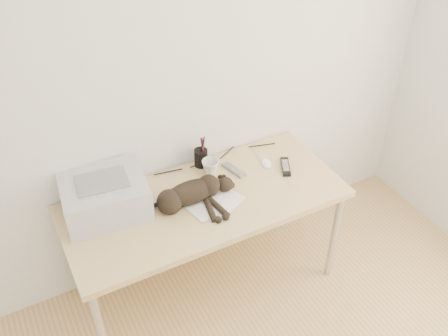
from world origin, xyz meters
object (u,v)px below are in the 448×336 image
printer (105,196)px  cat (188,195)px  pen_cup (201,157)px  mug (211,167)px  desk (199,207)px  mouse (266,162)px

printer → cat: printer is taller
cat → pen_cup: size_ratio=2.99×
cat → mug: size_ratio=6.03×
pen_cup → printer: bearing=-169.3°
pen_cup → mug: bearing=-82.1°
desk → mouse: 0.50m
pen_cup → mouse: 0.40m
mug → pen_cup: (-0.01, 0.10, 0.01)m
printer → mug: (0.65, 0.02, -0.05)m
desk → mouse: bearing=3.1°
printer → cat: bearing=-21.7°
printer → desk: bearing=-9.3°
mouse → mug: bearing=-176.7°
pen_cup → cat: bearing=-127.2°
cat → pen_cup: bearing=52.0°
mug → mouse: (0.34, -0.07, -0.03)m
mug → pen_cup: bearing=97.9°
cat → mug: (0.23, 0.18, -0.01)m
desk → mug: 0.25m
printer → mug: 0.65m
mouse → printer: bearing=-167.9°
pen_cup → mouse: (0.36, -0.18, -0.04)m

